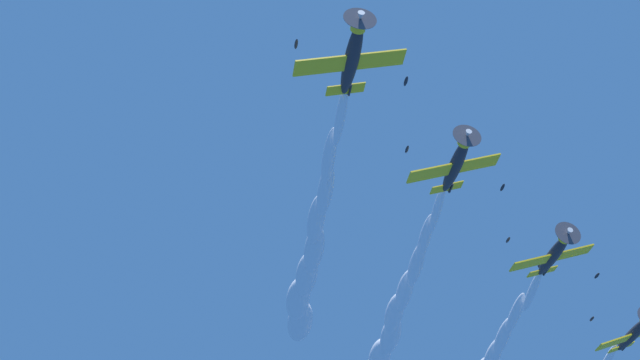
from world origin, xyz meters
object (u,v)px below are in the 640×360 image
Objects in this scene: airplane_lead at (352,56)px; airplane_slot_tail at (634,333)px; airplane_right_wingman at (554,254)px; airplane_left_wingman at (456,163)px.

airplane_slot_tail is at bearing -104.02° from airplane_lead.
airplane_right_wingman is 18.22m from airplane_slot_tail.
airplane_slot_tail is (-4.45, -17.66, -0.33)m from airplane_right_wingman.
airplane_lead is at bearing 79.26° from airplane_left_wingman.
airplane_lead is 51.59m from airplane_slot_tail.
airplane_lead is 1.00× the size of airplane_right_wingman.
airplane_right_wingman is at bearing 75.85° from airplane_slot_tail.
airplane_slot_tail is (-9.34, -33.43, -1.52)m from airplane_left_wingman.
airplane_left_wingman is 1.00× the size of airplane_slot_tail.
airplane_left_wingman is 34.74m from airplane_slot_tail.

